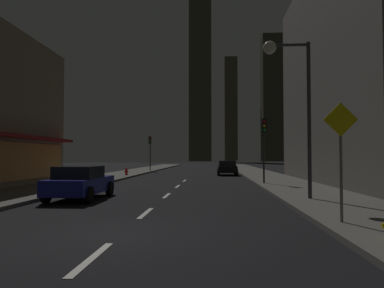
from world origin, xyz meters
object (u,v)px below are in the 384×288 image
(car_parked_far, at_px, (227,168))
(fire_hydrant_far_left, at_px, (126,172))
(traffic_light_near_right, at_px, (264,136))
(street_lamp_right, at_px, (289,80))
(car_parked_near, at_px, (80,182))
(pedestrian_crossing_sign, at_px, (341,151))
(traffic_light_far_left, at_px, (150,146))

(car_parked_far, xyz_separation_m, fire_hydrant_far_left, (-9.50, -3.03, -0.29))
(traffic_light_near_right, height_order, street_lamp_right, street_lamp_right)
(fire_hydrant_far_left, bearing_deg, car_parked_near, -82.50)
(pedestrian_crossing_sign, bearing_deg, street_lamp_right, 92.37)
(car_parked_near, distance_m, street_lamp_right, 9.97)
(car_parked_near, bearing_deg, traffic_light_near_right, 41.00)
(traffic_light_near_right, distance_m, pedestrian_crossing_sign, 13.61)
(street_lamp_right, bearing_deg, traffic_light_near_right, 89.16)
(fire_hydrant_far_left, bearing_deg, car_parked_far, 17.68)
(traffic_light_far_left, bearing_deg, fire_hydrant_far_left, -92.27)
(traffic_light_far_left, bearing_deg, car_parked_near, -86.06)
(car_parked_near, xyz_separation_m, car_parked_far, (7.20, 20.50, 0.00))
(traffic_light_near_right, bearing_deg, car_parked_far, 98.58)
(fire_hydrant_far_left, bearing_deg, traffic_light_far_left, 87.73)
(fire_hydrant_far_left, distance_m, traffic_light_far_left, 10.47)
(car_parked_near, xyz_separation_m, traffic_light_far_left, (-1.90, 27.58, 2.45))
(traffic_light_near_right, bearing_deg, traffic_light_far_left, 119.22)
(traffic_light_near_right, relative_size, traffic_light_far_left, 1.00)
(car_parked_near, xyz_separation_m, traffic_light_near_right, (9.10, 7.91, 2.45))
(car_parked_far, distance_m, traffic_light_far_left, 11.78)
(traffic_light_near_right, distance_m, traffic_light_far_left, 22.53)
(street_lamp_right, distance_m, pedestrian_crossing_sign, 6.14)
(car_parked_near, bearing_deg, pedestrian_crossing_sign, -31.55)
(street_lamp_right, relative_size, pedestrian_crossing_sign, 2.09)
(street_lamp_right, bearing_deg, pedestrian_crossing_sign, -87.63)
(pedestrian_crossing_sign, bearing_deg, traffic_light_far_left, 108.47)
(traffic_light_near_right, xyz_separation_m, traffic_light_far_left, (-11.00, 19.67, 0.00))
(car_parked_near, xyz_separation_m, pedestrian_crossing_sign, (9.20, -5.65, 1.28))
(traffic_light_near_right, relative_size, street_lamp_right, 0.64)
(traffic_light_near_right, bearing_deg, car_parked_near, -139.00)
(car_parked_far, bearing_deg, pedestrian_crossing_sign, -85.63)
(street_lamp_right, bearing_deg, car_parked_far, 94.88)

